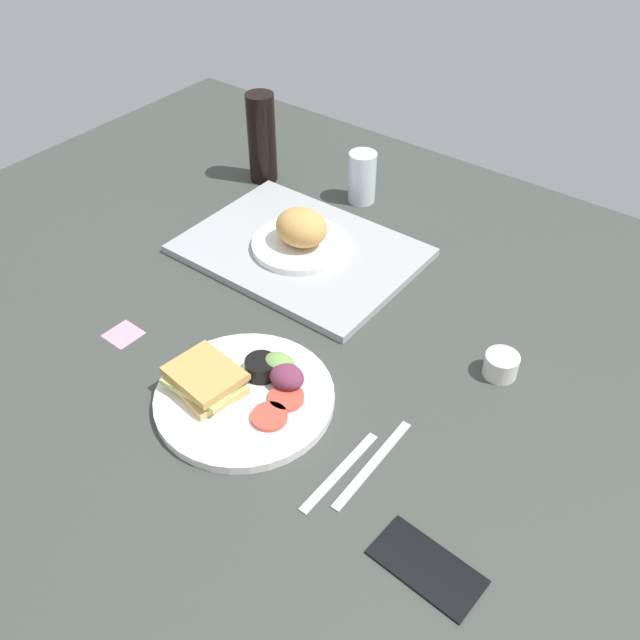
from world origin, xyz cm
name	(u,v)px	position (x,y,z in cm)	size (l,w,h in cm)	color
ground_plane	(300,348)	(0.00, 0.00, -1.50)	(190.00, 150.00, 3.00)	#383D38
serving_tray	(300,251)	(-16.21, 20.42, 0.80)	(45.00, 33.00, 1.60)	#9EA0A3
bread_plate_near	(301,235)	(-15.93, 20.35, 4.77)	(19.35, 19.35, 8.63)	white
plate_with_salad	(243,390)	(0.94, -15.65, 1.71)	(28.36, 28.36, 5.40)	white
drinking_glass	(362,177)	(-18.33, 44.95, 5.72)	(6.10, 6.10, 11.44)	silver
soda_bottle	(262,138)	(-41.93, 39.06, 10.24)	(6.40, 6.40, 20.47)	black
espresso_cup	(501,365)	(30.85, 13.78, 2.00)	(5.60, 5.60, 4.00)	silver
fork	(340,471)	(21.60, -18.06, 0.25)	(17.00, 1.40, 0.50)	#B7B7BC
knife	(373,463)	(24.60, -14.06, 0.25)	(19.00, 1.40, 0.50)	#B7B7BC
cell_phone	(427,566)	(39.04, -23.30, 0.40)	(14.40, 7.20, 0.80)	black
sticky_note	(123,334)	(-25.87, -17.30, 0.06)	(5.60, 5.60, 0.12)	pink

